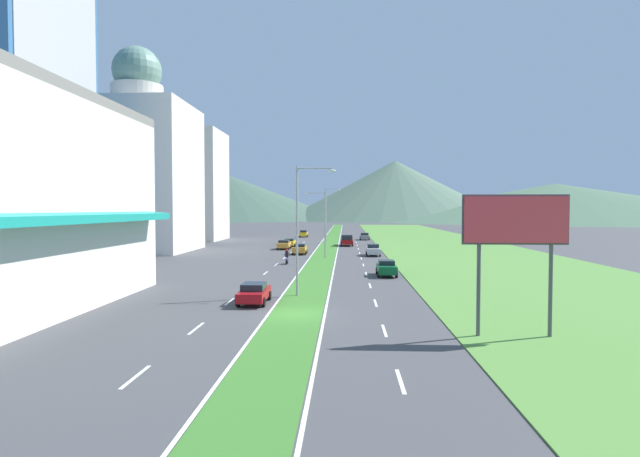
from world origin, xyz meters
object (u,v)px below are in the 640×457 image
(car_5, at_px, (373,250))
(street_lamp_far, at_px, (327,212))
(car_4, at_px, (304,234))
(car_2, at_px, (365,236))
(car_6, at_px, (290,242))
(street_lamp_near, at_px, (301,222))
(car_0, at_px, (254,293))
(billboard_roadside, at_px, (516,228))
(car_7, at_px, (386,268))
(motorcycle_rider, at_px, (287,258))
(pickup_truck_0, at_px, (347,240))
(street_lamp_mid, at_px, (323,220))
(car_3, at_px, (284,244))
(car_1, at_px, (300,249))

(car_5, bearing_deg, street_lamp_far, -164.06)
(car_4, bearing_deg, car_2, -127.08)
(car_6, bearing_deg, car_2, -33.70)
(street_lamp_near, distance_m, street_lamp_far, 59.25)
(street_lamp_far, relative_size, car_2, 2.59)
(street_lamp_near, xyz_separation_m, car_0, (-2.99, -3.08, -4.82))
(car_4, bearing_deg, street_lamp_far, -163.87)
(billboard_roadside, height_order, car_4, billboard_roadside)
(car_4, height_order, car_7, car_4)
(car_2, height_order, car_5, car_5)
(street_lamp_far, distance_m, car_0, 62.61)
(motorcycle_rider, bearing_deg, car_5, -42.92)
(car_7, height_order, motorcycle_rider, motorcycle_rider)
(billboard_roadside, distance_m, car_4, 94.77)
(street_lamp_far, height_order, car_2, street_lamp_far)
(pickup_truck_0, bearing_deg, car_5, 10.80)
(street_lamp_mid, height_order, billboard_roadside, street_lamp_mid)
(street_lamp_far, xyz_separation_m, motorcycle_rider, (-3.46, -37.12, -5.20))
(street_lamp_far, xyz_separation_m, billboard_roadside, (11.99, -71.00, -0.38))
(car_4, distance_m, car_5, 49.33)
(car_4, distance_m, pickup_truck_0, 30.23)
(billboard_roadside, distance_m, car_6, 64.72)
(street_lamp_near, relative_size, car_2, 2.38)
(car_3, relative_size, motorcycle_rider, 2.33)
(street_lamp_near, xyz_separation_m, car_7, (7.28, 12.01, -4.77))
(motorcycle_rider, bearing_deg, car_2, -12.69)
(car_2, relative_size, car_4, 0.95)
(car_6, bearing_deg, billboard_roadside, -163.62)
(car_3, distance_m, car_4, 36.46)
(street_lamp_mid, xyz_separation_m, car_0, (-3.26, -32.68, -4.36))
(billboard_roadside, xyz_separation_m, car_7, (-4.56, 23.76, -4.78))
(car_2, bearing_deg, street_lamp_mid, -9.73)
(car_2, height_order, car_4, car_4)
(car_0, relative_size, car_6, 0.90)
(car_0, height_order, car_1, car_1)
(street_lamp_mid, distance_m, motorcycle_rider, 9.47)
(street_lamp_mid, bearing_deg, car_6, 107.89)
(pickup_truck_0, xyz_separation_m, motorcycle_rider, (-7.15, -30.47, -0.24))
(car_1, xyz_separation_m, car_5, (10.43, -1.83, 0.03))
(street_lamp_near, relative_size, car_5, 2.17)
(billboard_roadside, bearing_deg, street_lamp_mid, 105.63)
(pickup_truck_0, bearing_deg, car_4, -160.65)
(car_6, bearing_deg, car_0, -176.37)
(car_7, bearing_deg, pickup_truck_0, -174.73)
(street_lamp_mid, height_order, motorcycle_rider, street_lamp_mid)
(street_lamp_mid, distance_m, car_1, 8.15)
(car_0, height_order, car_3, car_3)
(motorcycle_rider, bearing_deg, car_6, 5.61)
(car_6, distance_m, car_7, 40.52)
(billboard_roadside, relative_size, car_1, 1.68)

